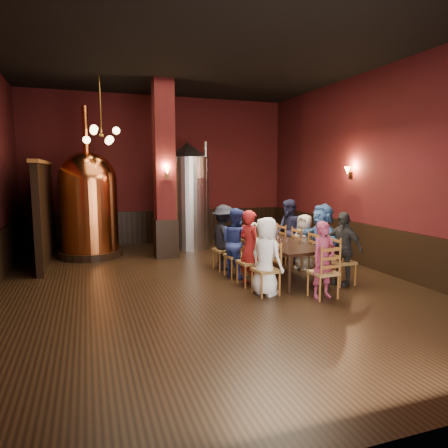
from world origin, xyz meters
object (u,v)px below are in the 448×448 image
object	(u,v)px
person_0	(266,256)
steel_vessel	(188,196)
person_1	(250,248)
copper_kettle	(89,203)
rose_vase	(254,226)
person_2	(236,243)
dining_table	(279,245)

from	to	relation	value
person_0	steel_vessel	world-z (taller)	steel_vessel
person_1	copper_kettle	xyz separation A→B (m)	(-2.94, 3.82, 0.67)
steel_vessel	rose_vase	xyz separation A→B (m)	(0.89, -2.80, -0.56)
person_2	rose_vase	xyz separation A→B (m)	(0.72, 0.69, 0.22)
dining_table	copper_kettle	world-z (taller)	copper_kettle
person_1	person_2	bearing A→B (deg)	-15.42
copper_kettle	steel_vessel	xyz separation A→B (m)	(2.72, 0.32, 0.11)
dining_table	copper_kettle	distance (m)	5.15
person_1	steel_vessel	distance (m)	4.22
person_1	steel_vessel	world-z (taller)	steel_vessel
dining_table	person_1	xyz separation A→B (m)	(-0.83, -0.38, 0.05)
steel_vessel	rose_vase	bearing A→B (deg)	-72.37
person_2	copper_kettle	bearing A→B (deg)	22.20
dining_table	person_0	bearing A→B (deg)	-130.36
steel_vessel	copper_kettle	bearing A→B (deg)	-173.21
dining_table	person_1	bearing A→B (deg)	-158.78
dining_table	steel_vessel	distance (m)	3.99
person_2	steel_vessel	size ratio (longest dim) A/B	0.48
dining_table	person_2	xyz separation A→B (m)	(-0.87, 0.28, 0.05)
copper_kettle	steel_vessel	world-z (taller)	copper_kettle
person_0	person_1	bearing A→B (deg)	-18.78
person_1	rose_vase	xyz separation A→B (m)	(0.68, 1.34, 0.22)
dining_table	copper_kettle	bearing A→B (deg)	134.16
dining_table	person_1	distance (m)	0.91
person_2	rose_vase	size ratio (longest dim) A/B	4.60
person_2	rose_vase	world-z (taller)	person_2
dining_table	steel_vessel	size ratio (longest dim) A/B	0.81
person_0	rose_vase	distance (m)	2.13
rose_vase	person_0	bearing A→B (deg)	-107.58
rose_vase	dining_table	bearing A→B (deg)	-81.13
person_0	person_2	xyz separation A→B (m)	(-0.08, 1.33, 0.03)
dining_table	person_1	world-z (taller)	person_1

